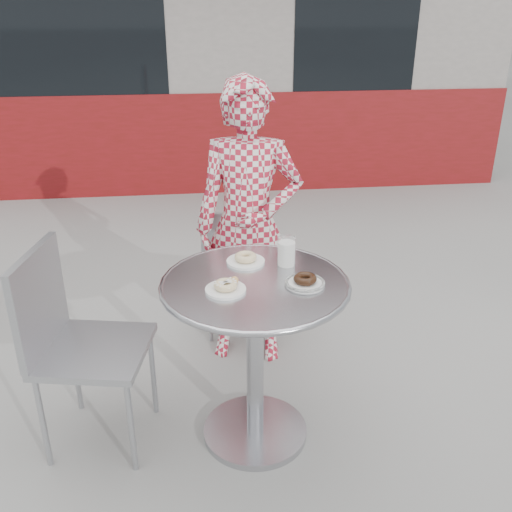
{
  "coord_description": "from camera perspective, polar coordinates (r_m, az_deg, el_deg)",
  "views": [
    {
      "loc": [
        -0.22,
        -2.06,
        1.85
      ],
      "look_at": [
        0.03,
        0.09,
        0.86
      ],
      "focal_mm": 40.0,
      "sensor_mm": 36.0,
      "label": 1
    }
  ],
  "objects": [
    {
      "name": "bistro_table",
      "position": [
        2.42,
        -0.09,
        -6.67
      ],
      "size": [
        0.79,
        0.79,
        0.79
      ],
      "rotation": [
        0.0,
        0.0,
        0.12
      ],
      "color": "silver",
      "rests_on": "ground"
    },
    {
      "name": "ground",
      "position": [
        2.78,
        -0.35,
        -17.2
      ],
      "size": [
        60.0,
        60.0,
        0.0
      ],
      "primitive_type": "plane",
      "color": "#979590",
      "rests_on": "ground"
    },
    {
      "name": "seated_person",
      "position": [
        2.96,
        -0.76,
        2.95
      ],
      "size": [
        0.61,
        0.46,
        1.52
      ],
      "primitive_type": "imported",
      "rotation": [
        0.0,
        0.0,
        -0.19
      ],
      "color": "maroon",
      "rests_on": "ground"
    },
    {
      "name": "storefront",
      "position": [
        7.63,
        -5.34,
        21.7
      ],
      "size": [
        6.02,
        4.55,
        3.0
      ],
      "color": "gray",
      "rests_on": "ground"
    },
    {
      "name": "chair_far",
      "position": [
        3.37,
        -1.23,
        -3.8
      ],
      "size": [
        0.49,
        0.49,
        0.81
      ],
      "rotation": [
        0.0,
        0.0,
        2.82
      ],
      "color": "#A2A5AA",
      "rests_on": "ground"
    },
    {
      "name": "plate_checker",
      "position": [
        2.3,
        4.92,
        -2.57
      ],
      "size": [
        0.16,
        0.16,
        0.04
      ],
      "rotation": [
        0.0,
        0.0,
        -0.22
      ],
      "color": "white",
      "rests_on": "bistro_table"
    },
    {
      "name": "plate_far",
      "position": [
        2.48,
        -1.05,
        -0.33
      ],
      "size": [
        0.17,
        0.17,
        0.04
      ],
      "rotation": [
        0.0,
        0.0,
        0.37
      ],
      "color": "white",
      "rests_on": "bistro_table"
    },
    {
      "name": "milk_cup",
      "position": [
        2.44,
        3.06,
        0.38
      ],
      "size": [
        0.08,
        0.08,
        0.13
      ],
      "rotation": [
        0.0,
        0.0,
        -0.06
      ],
      "color": "white",
      "rests_on": "bistro_table"
    },
    {
      "name": "plate_near",
      "position": [
        2.25,
        -3.01,
        -3.1
      ],
      "size": [
        0.16,
        0.16,
        0.04
      ],
      "rotation": [
        0.0,
        0.0,
        0.4
      ],
      "color": "white",
      "rests_on": "bistro_table"
    },
    {
      "name": "chair_left",
      "position": [
        2.67,
        -15.64,
        -12.38
      ],
      "size": [
        0.52,
        0.51,
        0.92
      ],
      "rotation": [
        0.0,
        0.0,
        1.38
      ],
      "color": "#A2A5AA",
      "rests_on": "ground"
    }
  ]
}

